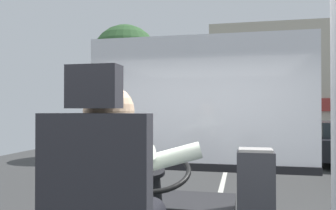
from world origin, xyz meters
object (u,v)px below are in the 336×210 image
(fare_box, at_px, (256,207))
(parked_car_white, at_px, (316,132))
(handrail_pole, at_px, (336,120))
(bus_driver, at_px, (114,191))
(parked_car_red, at_px, (295,126))

(fare_box, bearing_deg, parked_car_white, 77.10)
(handrail_pole, xyz_separation_m, fare_box, (-0.31, 0.92, -0.67))
(handrail_pole, height_order, parked_car_white, handrail_pole)
(fare_box, distance_m, parked_car_white, 16.36)
(bus_driver, relative_size, handrail_pole, 0.37)
(bus_driver, distance_m, parked_car_white, 17.52)
(parked_car_white, height_order, parked_car_red, parked_car_red)
(parked_car_white, bearing_deg, fare_box, -102.90)
(handrail_pole, xyz_separation_m, parked_car_white, (3.34, 16.87, -1.12))
(parked_car_white, xyz_separation_m, parked_car_red, (-0.24, 5.33, 0.04))
(bus_driver, relative_size, fare_box, 0.96)
(bus_driver, height_order, fare_box, bus_driver)
(bus_driver, height_order, handrail_pole, handrail_pole)
(bus_driver, xyz_separation_m, fare_box, (0.70, 1.01, -0.32))
(fare_box, bearing_deg, handrail_pole, -71.44)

